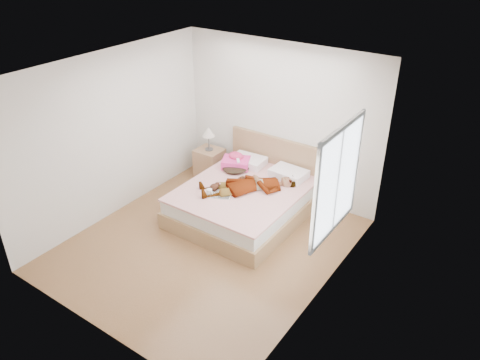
{
  "coord_description": "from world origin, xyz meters",
  "views": [
    {
      "loc": [
        3.56,
        -4.3,
        4.18
      ],
      "look_at": [
        0.0,
        0.85,
        0.7
      ],
      "focal_mm": 35.0,
      "sensor_mm": 36.0,
      "label": 1
    }
  ],
  "objects_px": {
    "woman": "(250,183)",
    "bed": "(247,198)",
    "nightstand": "(210,161)",
    "towel": "(236,161)",
    "plush_toy": "(215,187)",
    "magazine": "(219,194)",
    "coffee_mug": "(209,192)",
    "phone": "(238,161)"
  },
  "relations": [
    {
      "from": "magazine",
      "to": "woman",
      "type": "bearing_deg",
      "value": 56.33
    },
    {
      "from": "phone",
      "to": "towel",
      "type": "distance_m",
      "value": 0.17
    },
    {
      "from": "woman",
      "to": "coffee_mug",
      "type": "relative_size",
      "value": 11.91
    },
    {
      "from": "bed",
      "to": "nightstand",
      "type": "xyz_separation_m",
      "value": [
        -1.23,
        0.62,
        0.06
      ]
    },
    {
      "from": "plush_toy",
      "to": "phone",
      "type": "bearing_deg",
      "value": 95.72
    },
    {
      "from": "bed",
      "to": "nightstand",
      "type": "distance_m",
      "value": 1.38
    },
    {
      "from": "bed",
      "to": "phone",
      "type": "bearing_deg",
      "value": 139.01
    },
    {
      "from": "woman",
      "to": "magazine",
      "type": "relative_size",
      "value": 3.38
    },
    {
      "from": "woman",
      "to": "nightstand",
      "type": "xyz_separation_m",
      "value": [
        -1.32,
        0.66,
        -0.29
      ]
    },
    {
      "from": "phone",
      "to": "bed",
      "type": "distance_m",
      "value": 0.69
    },
    {
      "from": "bed",
      "to": "nightstand",
      "type": "relative_size",
      "value": 2.08
    },
    {
      "from": "bed",
      "to": "coffee_mug",
      "type": "height_order",
      "value": "bed"
    },
    {
      "from": "woman",
      "to": "bed",
      "type": "bearing_deg",
      "value": -162.3
    },
    {
      "from": "plush_toy",
      "to": "nightstand",
      "type": "distance_m",
      "value": 1.37
    },
    {
      "from": "magazine",
      "to": "towel",
      "type": "bearing_deg",
      "value": 109.5
    },
    {
      "from": "magazine",
      "to": "coffee_mug",
      "type": "height_order",
      "value": "coffee_mug"
    },
    {
      "from": "woman",
      "to": "phone",
      "type": "distance_m",
      "value": 0.64
    },
    {
      "from": "towel",
      "to": "woman",
      "type": "bearing_deg",
      "value": -39.0
    },
    {
      "from": "phone",
      "to": "woman",
      "type": "bearing_deg",
      "value": -85.2
    },
    {
      "from": "woman",
      "to": "bed",
      "type": "xyz_separation_m",
      "value": [
        -0.09,
        0.04,
        -0.34
      ]
    },
    {
      "from": "woman",
      "to": "coffee_mug",
      "type": "bearing_deg",
      "value": -84.51
    },
    {
      "from": "magazine",
      "to": "nightstand",
      "type": "xyz_separation_m",
      "value": [
        -1.03,
        1.09,
        -0.19
      ]
    },
    {
      "from": "phone",
      "to": "coffee_mug",
      "type": "relative_size",
      "value": 0.73
    },
    {
      "from": "phone",
      "to": "nightstand",
      "type": "height_order",
      "value": "nightstand"
    },
    {
      "from": "woman",
      "to": "plush_toy",
      "type": "bearing_deg",
      "value": -97.0
    },
    {
      "from": "bed",
      "to": "coffee_mug",
      "type": "distance_m",
      "value": 0.7
    },
    {
      "from": "plush_toy",
      "to": "woman",
      "type": "bearing_deg",
      "value": 39.54
    },
    {
      "from": "bed",
      "to": "towel",
      "type": "height_order",
      "value": "bed"
    },
    {
      "from": "coffee_mug",
      "to": "plush_toy",
      "type": "xyz_separation_m",
      "value": [
        -0.03,
        0.16,
        0.01
      ]
    },
    {
      "from": "bed",
      "to": "woman",
      "type": "bearing_deg",
      "value": -25.76
    },
    {
      "from": "bed",
      "to": "towel",
      "type": "xyz_separation_m",
      "value": [
        -0.53,
        0.45,
        0.33
      ]
    },
    {
      "from": "plush_toy",
      "to": "towel",
      "type": "bearing_deg",
      "value": 102.61
    },
    {
      "from": "phone",
      "to": "magazine",
      "type": "bearing_deg",
      "value": -122.08
    },
    {
      "from": "coffee_mug",
      "to": "phone",
      "type": "bearing_deg",
      "value": 96.28
    },
    {
      "from": "magazine",
      "to": "coffee_mug",
      "type": "relative_size",
      "value": 3.52
    },
    {
      "from": "magazine",
      "to": "coffee_mug",
      "type": "xyz_separation_m",
      "value": [
        -0.11,
        -0.08,
        0.04
      ]
    },
    {
      "from": "phone",
      "to": "towel",
      "type": "height_order",
      "value": "towel"
    },
    {
      "from": "woman",
      "to": "plush_toy",
      "type": "height_order",
      "value": "woman"
    },
    {
      "from": "towel",
      "to": "bed",
      "type": "bearing_deg",
      "value": -40.87
    },
    {
      "from": "towel",
      "to": "nightstand",
      "type": "bearing_deg",
      "value": 167.07
    },
    {
      "from": "phone",
      "to": "towel",
      "type": "relative_size",
      "value": 0.17
    },
    {
      "from": "towel",
      "to": "plush_toy",
      "type": "distance_m",
      "value": 0.87
    }
  ]
}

